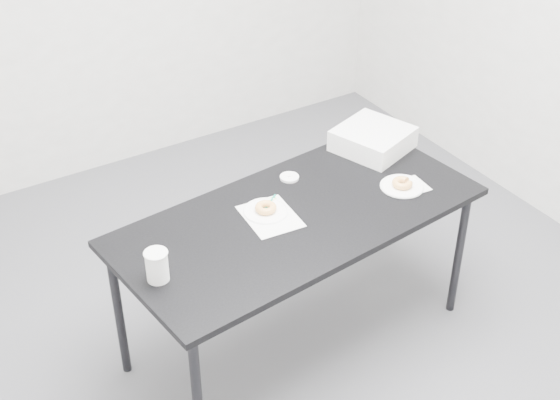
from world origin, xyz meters
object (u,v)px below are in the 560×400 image
scorecard (270,216)px  plate_near (402,186)px  pen (270,202)px  donut_near (402,183)px  table (298,224)px  plate_far (266,211)px  donut_far (266,208)px  coffee_cup (157,266)px  bakery_box (373,139)px

scorecard → plate_near: size_ratio=1.35×
pen → donut_near: donut_near is taller
table → plate_far: (-0.11, 0.09, 0.06)m
donut_near → donut_far: 0.65m
plate_near → plate_far: plate_near is taller
coffee_cup → bakery_box: (1.32, 0.37, -0.01)m
table → plate_near: plate_near is taller
table → plate_near: bearing=-14.4°
plate_far → coffee_cup: bearing=-163.7°
scorecard → pen: size_ratio=2.15×
table → donut_far: donut_far is taller
coffee_cup → bakery_box: coffee_cup is taller
donut_far → pen: bearing=42.2°
plate_near → bakery_box: (0.10, 0.35, 0.05)m
plate_far → donut_far: donut_far is taller
donut_near → bakery_box: bearing=74.4°
plate_far → donut_far: bearing=-45.0°
plate_far → bakery_box: (0.73, 0.19, 0.05)m
pen → donut_far: size_ratio=1.33×
coffee_cup → bakery_box: size_ratio=0.41×
table → bakery_box: (0.62, 0.28, 0.11)m
donut_near → table: bearing=171.7°
plate_near → table: bearing=171.7°
plate_far → donut_far: (0.00, -0.00, 0.02)m
plate_near → donut_far: 0.65m
donut_near → plate_far: bearing=165.6°
donut_near → donut_far: bearing=165.6°
donut_near → donut_far: (-0.63, 0.16, -0.00)m
pen → bakery_box: size_ratio=0.39×
plate_far → bakery_box: size_ratio=0.63×
table → plate_far: bearing=136.1°
scorecard → plate_near: bearing=-6.0°
donut_far → bakery_box: bearing=14.7°
plate_far → bakery_box: bakery_box is taller
pen → plate_far: bearing=-176.0°
coffee_cup → plate_near: bearing=0.5°
scorecard → donut_far: size_ratio=2.86×
donut_far → donut_near: bearing=-14.4°
pen → plate_near: 0.62m
coffee_cup → donut_far: bearing=16.3°
table → scorecard: (-0.11, 0.04, 0.06)m
donut_far → coffee_cup: coffee_cup is taller
plate_far → bakery_box: 0.76m
table → bakery_box: size_ratio=5.28×
bakery_box → coffee_cup: bearing=176.6°
plate_near → donut_far: bearing=165.6°
table → donut_near: size_ratio=18.02×
scorecard → plate_far: (0.00, 0.04, 0.00)m
scorecard → donut_far: (0.00, 0.04, 0.02)m
donut_near → coffee_cup: bearing=-179.5°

